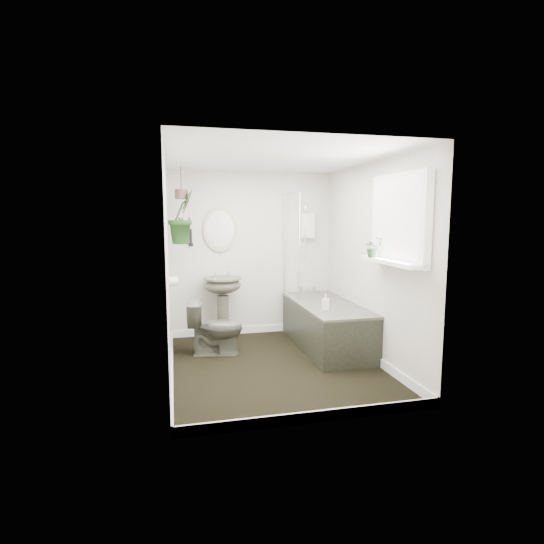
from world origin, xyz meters
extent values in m
cube|color=black|center=(0.00, 0.00, -0.01)|extent=(2.30, 2.80, 0.02)
cube|color=white|center=(0.00, 0.00, 2.31)|extent=(2.30, 2.80, 0.02)
cube|color=silver|center=(0.00, 1.41, 1.15)|extent=(2.30, 0.02, 2.30)
cube|color=silver|center=(0.00, -1.41, 1.15)|extent=(2.30, 0.02, 2.30)
cube|color=silver|center=(-1.16, 0.00, 1.15)|extent=(0.02, 2.80, 2.30)
cube|color=silver|center=(1.16, 0.00, 1.15)|extent=(0.02, 2.80, 2.30)
cube|color=white|center=(0.00, 0.00, 0.05)|extent=(2.30, 2.80, 0.10)
cube|color=white|center=(0.80, 1.34, 1.55)|extent=(0.20, 0.10, 0.35)
ellipsoid|color=tan|center=(-0.45, 1.37, 1.50)|extent=(0.46, 0.03, 0.62)
cylinder|color=black|center=(-0.85, 1.36, 1.40)|extent=(0.04, 0.04, 0.22)
cylinder|color=white|center=(-1.10, 0.70, 0.90)|extent=(0.11, 0.11, 0.11)
cube|color=white|center=(1.09, -0.70, 1.65)|extent=(0.08, 1.00, 0.90)
cube|color=white|center=(1.02, -0.70, 1.23)|extent=(0.18, 1.00, 0.04)
cube|color=white|center=(1.04, -0.70, 1.65)|extent=(0.01, 0.86, 0.76)
imported|color=#47483A|center=(-0.61, 0.55, 0.33)|extent=(0.70, 0.46, 0.67)
imported|color=black|center=(0.97, -0.40, 1.36)|extent=(0.22, 0.19, 0.21)
imported|color=black|center=(-0.97, 0.95, 1.67)|extent=(0.46, 0.48, 0.67)
imported|color=black|center=(0.65, 0.15, 0.67)|extent=(0.11, 0.11, 0.19)
cylinder|color=#493229|center=(-0.97, 0.95, 1.95)|extent=(0.16, 0.16, 0.12)
camera|label=1|loc=(-1.10, -4.51, 1.68)|focal=28.00mm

